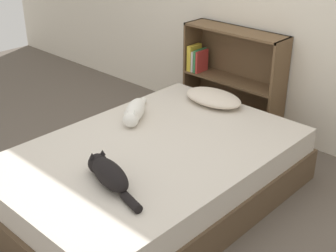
{
  "coord_description": "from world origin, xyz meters",
  "views": [
    {
      "loc": [
        1.96,
        -1.92,
        1.93
      ],
      "look_at": [
        0.0,
        0.16,
        0.52
      ],
      "focal_mm": 50.0,
      "sensor_mm": 36.0,
      "label": 1
    }
  ],
  "objects": [
    {
      "name": "bookshelf",
      "position": [
        -0.34,
        1.36,
        0.47
      ],
      "size": [
        0.95,
        0.26,
        0.91
      ],
      "color": "brown",
      "rests_on": "ground_plane"
    },
    {
      "name": "pillow",
      "position": [
        -0.16,
        0.86,
        0.47
      ],
      "size": [
        0.5,
        0.31,
        0.1
      ],
      "color": "beige",
      "rests_on": "bed"
    },
    {
      "name": "bed",
      "position": [
        0.0,
        0.0,
        0.21
      ],
      "size": [
        1.39,
        2.08,
        0.42
      ],
      "color": "brown",
      "rests_on": "ground_plane"
    },
    {
      "name": "cat_dark",
      "position": [
        0.13,
        -0.48,
        0.49
      ],
      "size": [
        0.55,
        0.23,
        0.15
      ],
      "rotation": [
        0.0,
        0.0,
        2.9
      ],
      "color": "black",
      "rests_on": "bed"
    },
    {
      "name": "ground_plane",
      "position": [
        0.0,
        0.0,
        0.0
      ],
      "size": [
        8.0,
        8.0,
        0.0
      ],
      "primitive_type": "plane",
      "color": "brown"
    },
    {
      "name": "cat_light",
      "position": [
        -0.39,
        0.21,
        0.49
      ],
      "size": [
        0.35,
        0.45,
        0.14
      ],
      "rotation": [
        0.0,
        0.0,
        5.31
      ],
      "color": "white",
      "rests_on": "bed"
    }
  ]
}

